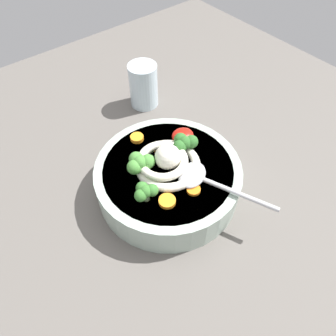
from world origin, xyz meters
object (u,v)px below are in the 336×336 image
(soup_bowl, at_px, (168,179))
(noodle_pile, at_px, (166,162))
(soup_spoon, at_px, (199,178))
(drinking_glass, at_px, (143,85))

(soup_bowl, xyz_separation_m, noodle_pile, (0.00, -0.00, 0.05))
(soup_bowl, xyz_separation_m, soup_spoon, (-0.02, 0.05, 0.04))
(soup_spoon, distance_m, drinking_glass, 0.31)
(soup_bowl, relative_size, drinking_glass, 2.55)
(soup_spoon, height_order, drinking_glass, drinking_glass)
(drinking_glass, bearing_deg, soup_spoon, 72.13)
(soup_spoon, relative_size, drinking_glass, 1.66)
(noodle_pile, xyz_separation_m, soup_spoon, (-0.03, 0.06, -0.01))
(soup_bowl, xyz_separation_m, drinking_glass, (-0.12, -0.24, 0.02))
(soup_bowl, bearing_deg, soup_spoon, 113.32)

